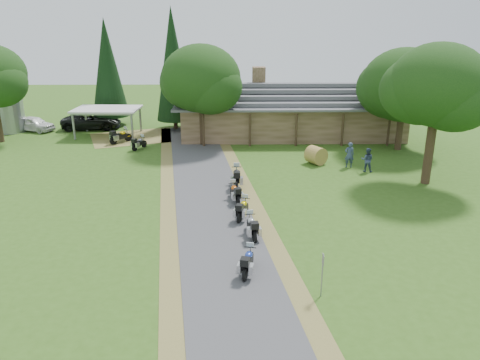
{
  "coord_description": "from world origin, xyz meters",
  "views": [
    {
      "loc": [
        0.55,
        -19.86,
        10.47
      ],
      "look_at": [
        0.94,
        5.82,
        1.6
      ],
      "focal_mm": 35.0,
      "sensor_mm": 36.0,
      "label": 1
    }
  ],
  "objects_px": {
    "motorcycle_row_e": "(237,176)",
    "motorcycle_carport_a": "(121,135)",
    "motorcycle_carport_b": "(139,142)",
    "silo": "(5,100)",
    "motorcycle_row_b": "(252,225)",
    "motorcycle_row_c": "(243,208)",
    "car_dark_suv": "(91,117)",
    "motorcycle_row_d": "(235,192)",
    "car_white_sedan": "(34,122)",
    "motorcycle_row_a": "(248,260)",
    "lodge": "(291,109)",
    "hay_bale": "(316,155)",
    "carport": "(108,122)"
  },
  "relations": [
    {
      "from": "lodge",
      "to": "hay_bale",
      "type": "bearing_deg",
      "value": -85.15
    },
    {
      "from": "silo",
      "to": "car_white_sedan",
      "type": "bearing_deg",
      "value": 5.61
    },
    {
      "from": "motorcycle_carport_a",
      "to": "motorcycle_row_e",
      "type": "bearing_deg",
      "value": -96.81
    },
    {
      "from": "motorcycle_row_c",
      "to": "motorcycle_row_e",
      "type": "xyz_separation_m",
      "value": [
        -0.29,
        5.23,
        0.1
      ]
    },
    {
      "from": "car_dark_suv",
      "to": "motorcycle_row_d",
      "type": "relative_size",
      "value": 3.56
    },
    {
      "from": "car_white_sedan",
      "to": "motorcycle_carport_b",
      "type": "relative_size",
      "value": 3.16
    },
    {
      "from": "motorcycle_row_d",
      "to": "motorcycle_carport_b",
      "type": "xyz_separation_m",
      "value": [
        -8.04,
        12.06,
        -0.02
      ]
    },
    {
      "from": "motorcycle_row_e",
      "to": "hay_bale",
      "type": "xyz_separation_m",
      "value": [
        6.07,
        4.94,
        -0.03
      ]
    },
    {
      "from": "motorcycle_row_b",
      "to": "motorcycle_row_a",
      "type": "bearing_deg",
      "value": 166.06
    },
    {
      "from": "silo",
      "to": "motorcycle_row_c",
      "type": "distance_m",
      "value": 31.1
    },
    {
      "from": "motorcycle_row_a",
      "to": "hay_bale",
      "type": "relative_size",
      "value": 1.3
    },
    {
      "from": "motorcycle_row_e",
      "to": "motorcycle_carport_a",
      "type": "height_order",
      "value": "motorcycle_row_e"
    },
    {
      "from": "carport",
      "to": "car_dark_suv",
      "type": "distance_m",
      "value": 3.63
    },
    {
      "from": "motorcycle_row_c",
      "to": "silo",
      "type": "bearing_deg",
      "value": 62.76
    },
    {
      "from": "motorcycle_carport_a",
      "to": "car_white_sedan",
      "type": "bearing_deg",
      "value": 104.65
    },
    {
      "from": "silo",
      "to": "motorcycle_row_b",
      "type": "xyz_separation_m",
      "value": [
        22.82,
        -23.72,
        -2.52
      ]
    },
    {
      "from": "motorcycle_row_c",
      "to": "motorcycle_row_e",
      "type": "height_order",
      "value": "motorcycle_row_e"
    },
    {
      "from": "motorcycle_row_b",
      "to": "hay_bale",
      "type": "bearing_deg",
      "value": -32.39
    },
    {
      "from": "motorcycle_row_e",
      "to": "motorcycle_carport_b",
      "type": "xyz_separation_m",
      "value": [
        -8.17,
        9.41,
        -0.12
      ]
    },
    {
      "from": "car_white_sedan",
      "to": "motorcycle_carport_b",
      "type": "distance_m",
      "value": 13.55
    },
    {
      "from": "motorcycle_row_b",
      "to": "motorcycle_row_d",
      "type": "xyz_separation_m",
      "value": [
        -0.83,
        4.9,
        -0.01
      ]
    },
    {
      "from": "carport",
      "to": "motorcycle_row_d",
      "type": "bearing_deg",
      "value": -53.11
    },
    {
      "from": "motorcycle_row_d",
      "to": "motorcycle_row_a",
      "type": "bearing_deg",
      "value": 169.4
    },
    {
      "from": "lodge",
      "to": "motorcycle_carport_b",
      "type": "height_order",
      "value": "lodge"
    },
    {
      "from": "motorcycle_row_a",
      "to": "motorcycle_carport_a",
      "type": "height_order",
      "value": "motorcycle_carport_a"
    },
    {
      "from": "motorcycle_row_e",
      "to": "motorcycle_carport_b",
      "type": "distance_m",
      "value": 12.46
    },
    {
      "from": "car_dark_suv",
      "to": "motorcycle_row_b",
      "type": "relative_size",
      "value": 3.52
    },
    {
      "from": "car_white_sedan",
      "to": "motorcycle_row_e",
      "type": "height_order",
      "value": "car_white_sedan"
    },
    {
      "from": "motorcycle_row_d",
      "to": "motorcycle_carport_b",
      "type": "bearing_deg",
      "value": 19.57
    },
    {
      "from": "silo",
      "to": "car_dark_suv",
      "type": "distance_m",
      "value": 8.04
    },
    {
      "from": "car_dark_suv",
      "to": "motorcycle_row_d",
      "type": "height_order",
      "value": "car_dark_suv"
    },
    {
      "from": "lodge",
      "to": "car_dark_suv",
      "type": "bearing_deg",
      "value": 172.94
    },
    {
      "from": "carport",
      "to": "hay_bale",
      "type": "bearing_deg",
      "value": -25.67
    },
    {
      "from": "motorcycle_row_a",
      "to": "motorcycle_carport_b",
      "type": "height_order",
      "value": "motorcycle_row_a"
    },
    {
      "from": "car_dark_suv",
      "to": "motorcycle_row_c",
      "type": "relative_size",
      "value": 3.54
    },
    {
      "from": "motorcycle_row_b",
      "to": "motorcycle_row_c",
      "type": "bearing_deg",
      "value": 0.86
    },
    {
      "from": "motorcycle_row_c",
      "to": "motorcycle_row_e",
      "type": "bearing_deg",
      "value": 19.63
    },
    {
      "from": "silo",
      "to": "motorcycle_row_e",
      "type": "bearing_deg",
      "value": -36.18
    },
    {
      "from": "lodge",
      "to": "motorcycle_row_d",
      "type": "distance_m",
      "value": 18.32
    },
    {
      "from": "motorcycle_row_c",
      "to": "motorcycle_carport_a",
      "type": "xyz_separation_m",
      "value": [
        -10.5,
        16.76,
        0.08
      ]
    },
    {
      "from": "motorcycle_row_e",
      "to": "motorcycle_carport_a",
      "type": "xyz_separation_m",
      "value": [
        -10.21,
        11.53,
        -0.02
      ]
    },
    {
      "from": "lodge",
      "to": "silo",
      "type": "xyz_separation_m",
      "value": [
        -27.35,
        1.41,
        0.68
      ]
    },
    {
      "from": "silo",
      "to": "motorcycle_row_d",
      "type": "xyz_separation_m",
      "value": [
        21.99,
        -18.83,
        -2.53
      ]
    },
    {
      "from": "car_dark_suv",
      "to": "motorcycle_row_a",
      "type": "height_order",
      "value": "car_dark_suv"
    },
    {
      "from": "motorcycle_carport_a",
      "to": "motorcycle_carport_b",
      "type": "bearing_deg",
      "value": -94.41
    },
    {
      "from": "motorcycle_row_a",
      "to": "motorcycle_row_c",
      "type": "height_order",
      "value": "motorcycle_row_c"
    },
    {
      "from": "motorcycle_row_e",
      "to": "motorcycle_carport_a",
      "type": "relative_size",
      "value": 1.03
    },
    {
      "from": "motorcycle_row_a",
      "to": "motorcycle_row_d",
      "type": "bearing_deg",
      "value": 16.1
    },
    {
      "from": "motorcycle_row_c",
      "to": "motorcycle_carport_a",
      "type": "bearing_deg",
      "value": 48.51
    },
    {
      "from": "motorcycle_carport_a",
      "to": "motorcycle_carport_b",
      "type": "height_order",
      "value": "motorcycle_carport_a"
    }
  ]
}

